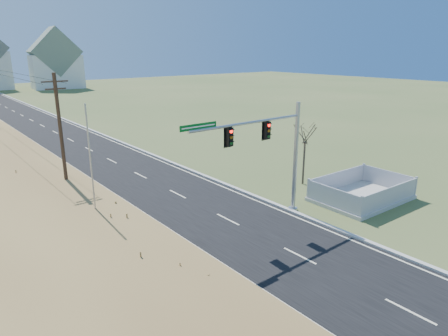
# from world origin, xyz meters

# --- Properties ---
(ground) EXTENTS (260.00, 260.00, 0.00)m
(ground) POSITION_xyz_m (0.00, 0.00, 0.00)
(ground) COLOR #44572A
(ground) RESTS_ON ground
(road) EXTENTS (8.00, 180.00, 0.06)m
(road) POSITION_xyz_m (0.00, 50.00, 0.03)
(road) COLOR black
(road) RESTS_ON ground
(curb) EXTENTS (0.30, 180.00, 0.18)m
(curb) POSITION_xyz_m (4.15, 50.00, 0.09)
(curb) COLOR #B2AFA8
(curb) RESTS_ON ground
(utility_pole_near) EXTENTS (1.80, 0.26, 9.00)m
(utility_pole_near) POSITION_xyz_m (-6.50, 15.00, 4.68)
(utility_pole_near) COLOR #422D1E
(utility_pole_near) RESTS_ON ground
(condo_ne) EXTENTS (14.12, 10.51, 16.52)m
(condo_ne) POSITION_xyz_m (20.00, 104.00, 6.84)
(condo_ne) COLOR silver
(condo_ne) RESTS_ON ground
(traffic_signal_mast) EXTENTS (9.24, 0.63, 7.35)m
(traffic_signal_mast) POSITION_xyz_m (2.62, 2.50, 4.50)
(traffic_signal_mast) COLOR #9EA0A5
(traffic_signal_mast) RESTS_ON ground
(fence_enclosure) EXTENTS (7.03, 4.90, 1.58)m
(fence_enclosure) POSITION_xyz_m (9.94, 0.79, 0.30)
(fence_enclosure) COLOR #B7B5AD
(fence_enclosure) RESTS_ON ground
(open_sign) EXTENTS (0.46, 0.25, 0.60)m
(open_sign) POSITION_xyz_m (7.11, 0.14, 0.32)
(open_sign) COLOR white
(open_sign) RESTS_ON ground
(flagpole) EXTENTS (0.34, 0.34, 7.64)m
(flagpole) POSITION_xyz_m (-7.00, 8.11, 3.05)
(flagpole) COLOR #B7B5AD
(flagpole) RESTS_ON ground
(bare_tree) EXTENTS (2.01, 2.01, 5.33)m
(bare_tree) POSITION_xyz_m (9.34, 5.81, 4.29)
(bare_tree) COLOR #4C3F33
(bare_tree) RESTS_ON ground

